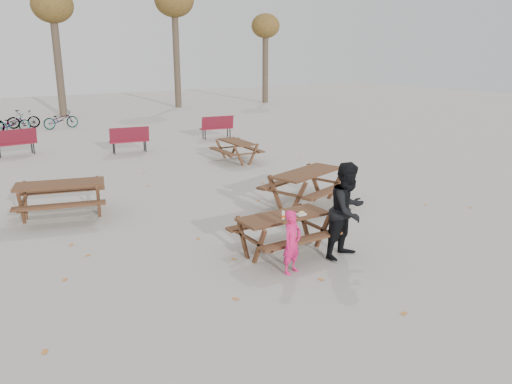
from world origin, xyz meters
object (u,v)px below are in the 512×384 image
picnic_table_east (307,188)px  picnic_table_far (237,151)px  soda_bottle (283,216)px  food_tray (301,214)px  adult (348,210)px  picnic_table_north (62,201)px  main_picnic_table (283,224)px  child (292,242)px

picnic_table_east → picnic_table_far: 5.62m
soda_bottle → picnic_table_far: 8.75m
food_tray → soda_bottle: 0.44m
adult → picnic_table_north: (-4.14, 5.34, -0.50)m
main_picnic_table → picnic_table_east: 3.25m
child → picnic_table_east: 4.15m
food_tray → soda_bottle: bearing=-179.7°
child → picnic_table_north: size_ratio=0.58×
soda_bottle → child: bearing=-112.0°
food_tray → adult: size_ratio=0.10×
picnic_table_north → food_tray: bearing=-38.4°
main_picnic_table → child: (-0.41, -0.85, -0.00)m
adult → picnic_table_far: 8.96m
child → adult: (1.33, 0.04, 0.35)m
main_picnic_table → picnic_table_east: picnic_table_east is taller
soda_bottle → picnic_table_north: size_ratio=0.08×
picnic_table_far → adult: bearing=166.3°
child → picnic_table_far: size_ratio=0.68×
soda_bottle → adult: 1.23m
picnic_table_north → adult: bearing=-37.2°
picnic_table_far → food_tray: bearing=161.1°
food_tray → soda_bottle: size_ratio=1.06×
child → picnic_table_far: child is taller
food_tray → picnic_table_far: (3.17, 7.96, -0.42)m
soda_bottle → child: 0.75m
main_picnic_table → child: child is taller
main_picnic_table → soda_bottle: soda_bottle is taller
adult → picnic_table_north: bearing=114.4°
picnic_table_east → picnic_table_north: size_ratio=1.03×
main_picnic_table → food_tray: 0.40m
soda_bottle → picnic_table_far: (3.60, 7.96, -0.48)m
child → picnic_table_far: bearing=47.8°
soda_bottle → main_picnic_table: bearing=52.9°
adult → picnic_table_far: size_ratio=1.09×
main_picnic_table → food_tray: bearing=-34.4°
picnic_table_far → picnic_table_east: bearing=171.3°
main_picnic_table → adult: (0.92, -0.81, 0.35)m
soda_bottle → picnic_table_east: (2.49, 2.45, -0.40)m
main_picnic_table → soda_bottle: size_ratio=10.59×
picnic_table_north → picnic_table_east: bearing=-7.3°
adult → picnic_table_far: bearing=60.1°
picnic_table_east → adult: bearing=-132.4°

